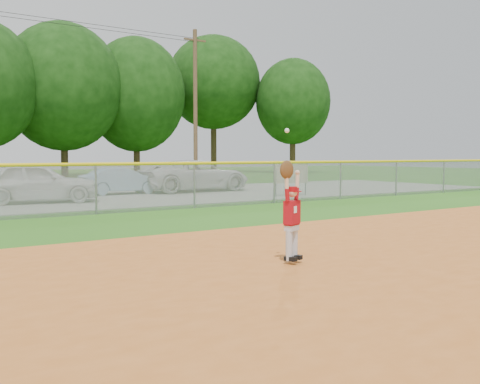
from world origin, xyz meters
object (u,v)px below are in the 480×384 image
car_white_b (195,176)px  ballplayer (291,211)px  car_blue (122,181)px  sponsor_sign (291,173)px  car_white_a (37,182)px

car_white_b → ballplayer: ballplayer is taller
car_white_b → car_blue: bearing=85.9°
car_white_b → sponsor_sign: car_white_b is taller
sponsor_sign → ballplayer: size_ratio=0.82×
car_blue → car_white_b: car_white_b is taller
sponsor_sign → car_white_a: bearing=165.2°
sponsor_sign → car_white_b: bearing=112.3°
car_white_a → sponsor_sign: bearing=-93.1°
car_blue → ballplayer: bearing=168.1°
car_blue → ballplayer: (-3.39, -16.14, 0.27)m
car_blue → car_white_b: size_ratio=0.66×
car_white_b → ballplayer: 17.44m
car_white_b → ballplayer: (-7.02, -15.97, 0.11)m
car_blue → car_white_b: 3.63m
car_white_a → car_blue: bearing=-48.0°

